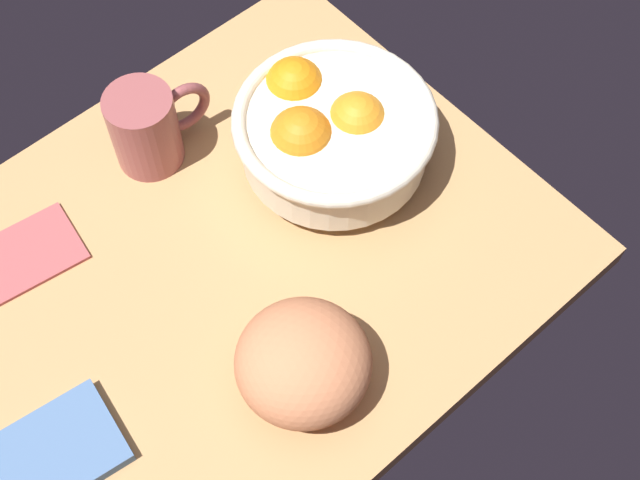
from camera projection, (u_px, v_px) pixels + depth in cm
name	position (u px, v px, depth cm)	size (l,w,h in cm)	color
ground_plane	(216.00, 279.00, 95.87)	(69.63, 53.79, 3.00)	tan
fruit_bowl	(330.00, 130.00, 96.95)	(22.07, 22.07, 9.96)	beige
bread_loaf	(303.00, 362.00, 84.58)	(13.11, 13.10, 9.22)	#CB7A51
napkin_folded	(24.00, 254.00, 95.11)	(11.62, 8.09, 0.93)	#AF4D4E
napkin_spare	(56.00, 452.00, 84.24)	(11.96, 9.11, 1.43)	#4C6C99
mug	(148.00, 127.00, 97.94)	(12.13, 7.56, 9.82)	#974C4D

